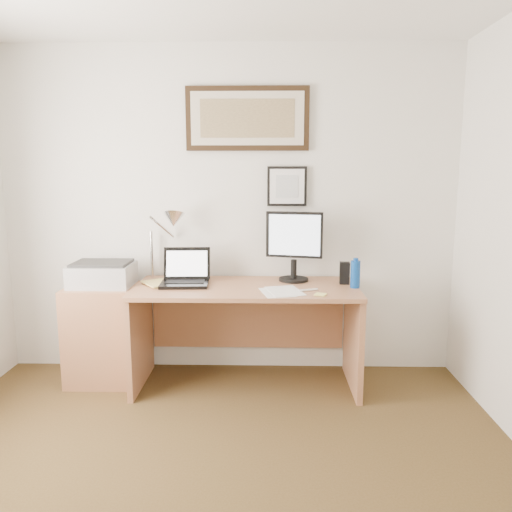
{
  "coord_description": "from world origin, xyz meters",
  "views": [
    {
      "loc": [
        0.3,
        -1.85,
        1.57
      ],
      "look_at": [
        0.23,
        1.43,
        1.01
      ],
      "focal_mm": 35.0,
      "sensor_mm": 36.0,
      "label": 1
    }
  ],
  "objects_px": {
    "side_cabinet": "(103,334)",
    "laptop": "(185,277)",
    "lcd_monitor": "(294,243)",
    "book": "(147,285)",
    "printer": "(102,274)",
    "water_bottle": "(355,274)",
    "desk": "(247,314)"
  },
  "relations": [
    {
      "from": "water_bottle",
      "to": "lcd_monitor",
      "type": "height_order",
      "value": "lcd_monitor"
    },
    {
      "from": "laptop",
      "to": "desk",
      "type": "bearing_deg",
      "value": 4.6
    },
    {
      "from": "book",
      "to": "printer",
      "type": "xyz_separation_m",
      "value": [
        -0.35,
        0.1,
        0.06
      ]
    },
    {
      "from": "desk",
      "to": "lcd_monitor",
      "type": "relative_size",
      "value": 3.08
    },
    {
      "from": "book",
      "to": "laptop",
      "type": "bearing_deg",
      "value": 14.78
    },
    {
      "from": "lcd_monitor",
      "to": "printer",
      "type": "bearing_deg",
      "value": -175.92
    },
    {
      "from": "laptop",
      "to": "water_bottle",
      "type": "bearing_deg",
      "value": -3.51
    },
    {
      "from": "book",
      "to": "side_cabinet",
      "type": "bearing_deg",
      "value": 168.84
    },
    {
      "from": "laptop",
      "to": "lcd_monitor",
      "type": "relative_size",
      "value": 0.68
    },
    {
      "from": "book",
      "to": "desk",
      "type": "distance_m",
      "value": 0.76
    },
    {
      "from": "book",
      "to": "water_bottle",
      "type": "bearing_deg",
      "value": -0.16
    },
    {
      "from": "side_cabinet",
      "to": "book",
      "type": "height_order",
      "value": "book"
    },
    {
      "from": "side_cabinet",
      "to": "water_bottle",
      "type": "xyz_separation_m",
      "value": [
        1.84,
        -0.08,
        0.48
      ]
    },
    {
      "from": "water_bottle",
      "to": "book",
      "type": "xyz_separation_m",
      "value": [
        -1.49,
        0.0,
        -0.09
      ]
    },
    {
      "from": "water_bottle",
      "to": "book",
      "type": "distance_m",
      "value": 1.49
    },
    {
      "from": "side_cabinet",
      "to": "printer",
      "type": "height_order",
      "value": "printer"
    },
    {
      "from": "water_bottle",
      "to": "side_cabinet",
      "type": "bearing_deg",
      "value": 177.67
    },
    {
      "from": "desk",
      "to": "laptop",
      "type": "relative_size",
      "value": 4.54
    },
    {
      "from": "lcd_monitor",
      "to": "printer",
      "type": "height_order",
      "value": "lcd_monitor"
    },
    {
      "from": "book",
      "to": "laptop",
      "type": "height_order",
      "value": "laptop"
    },
    {
      "from": "laptop",
      "to": "printer",
      "type": "bearing_deg",
      "value": 177.3
    },
    {
      "from": "water_bottle",
      "to": "book",
      "type": "bearing_deg",
      "value": 179.84
    },
    {
      "from": "lcd_monitor",
      "to": "book",
      "type": "bearing_deg",
      "value": -169.31
    },
    {
      "from": "side_cabinet",
      "to": "laptop",
      "type": "distance_m",
      "value": 0.77
    },
    {
      "from": "desk",
      "to": "laptop",
      "type": "height_order",
      "value": "laptop"
    },
    {
      "from": "laptop",
      "to": "lcd_monitor",
      "type": "height_order",
      "value": "lcd_monitor"
    },
    {
      "from": "water_bottle",
      "to": "desk",
      "type": "height_order",
      "value": "water_bottle"
    },
    {
      "from": "lcd_monitor",
      "to": "printer",
      "type": "distance_m",
      "value": 1.43
    },
    {
      "from": "water_bottle",
      "to": "book",
      "type": "relative_size",
      "value": 0.8
    },
    {
      "from": "lcd_monitor",
      "to": "side_cabinet",
      "type": "bearing_deg",
      "value": -174.8
    },
    {
      "from": "side_cabinet",
      "to": "lcd_monitor",
      "type": "bearing_deg",
      "value": 5.2
    },
    {
      "from": "book",
      "to": "printer",
      "type": "distance_m",
      "value": 0.37
    }
  ]
}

